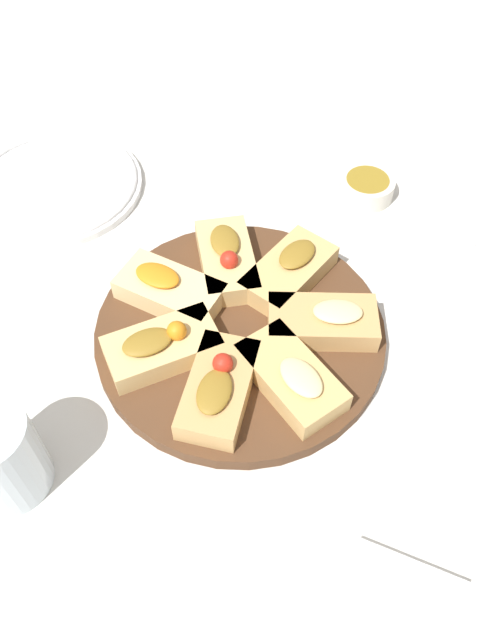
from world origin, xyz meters
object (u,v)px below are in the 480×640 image
serving_board (240,332)px  napkin_stack (401,608)px  plate_left (55,185)px  dipping_bowl (366,187)px

serving_board → napkin_stack: (0.23, -0.23, -0.00)m
serving_board → plate_left: (-0.33, 0.16, -0.00)m
serving_board → napkin_stack: serving_board is taller
dipping_bowl → napkin_stack: bearing=-74.4°
plate_left → serving_board: bearing=-25.5°
plate_left → napkin_stack: bearing=-34.8°
plate_left → dipping_bowl: dipping_bowl is taller
serving_board → plate_left: size_ratio=1.36×
napkin_stack → dipping_bowl: dipping_bowl is taller
plate_left → napkin_stack: 0.68m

